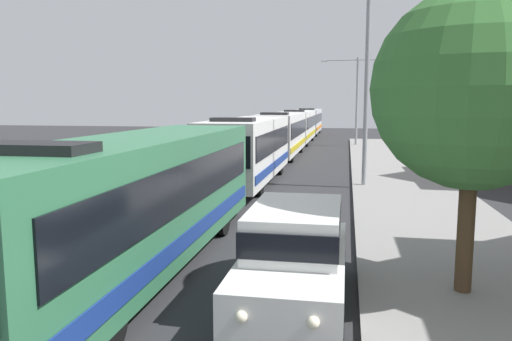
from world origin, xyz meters
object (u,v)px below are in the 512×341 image
object	(u,v)px
bus_fourth_in_line	(298,125)
bus_lead	(137,198)
white_suv	(295,253)
streetlamp_mid	(367,67)
bus_rear	(309,121)
streetlamp_far	(357,91)
bus_middle	(281,133)
bus_second_in_line	(248,148)
roadside_tree	(474,89)

from	to	relation	value
bus_fourth_in_line	bus_lead	bearing A→B (deg)	-90.00
bus_fourth_in_line	white_suv	xyz separation A→B (m)	(3.70, -38.58, -0.66)
streetlamp_mid	bus_rear	bearing A→B (deg)	98.03
bus_rear	white_suv	xyz separation A→B (m)	(3.70, -51.96, -0.66)
bus_fourth_in_line	streetlamp_far	bearing A→B (deg)	-25.57
bus_lead	streetlamp_far	xyz separation A→B (m)	(5.40, 34.65, 3.19)
bus_lead	streetlamp_far	distance (m)	35.22
bus_fourth_in_line	bus_rear	bearing A→B (deg)	90.00
bus_rear	streetlamp_mid	xyz separation A→B (m)	(5.40, -38.25, 3.67)
bus_middle	white_suv	size ratio (longest dim) A/B	2.37
bus_second_in_line	streetlamp_far	xyz separation A→B (m)	(5.40, 21.83, 3.19)
bus_second_in_line	bus_rear	bearing A→B (deg)	90.00
streetlamp_mid	roadside_tree	bearing A→B (deg)	-83.26
white_suv	streetlamp_mid	xyz separation A→B (m)	(1.70, 13.71, 4.33)
bus_rear	streetlamp_mid	size ratio (longest dim) A/B	1.35
bus_lead	bus_rear	bearing A→B (deg)	90.00
roadside_tree	bus_middle	bearing A→B (deg)	105.30
bus_rear	bus_fourth_in_line	bearing A→B (deg)	-90.00
bus_rear	roadside_tree	bearing A→B (deg)	-82.29
roadside_tree	bus_second_in_line	bearing A→B (deg)	117.63
bus_second_in_line	bus_rear	world-z (taller)	same
bus_middle	bus_second_in_line	bearing A→B (deg)	-90.00
bus_lead	bus_middle	size ratio (longest dim) A/B	1.07
streetlamp_mid	streetlamp_far	size ratio (longest dim) A/B	1.13
bus_middle	roadside_tree	size ratio (longest dim) A/B	1.96
white_suv	roadside_tree	bearing A→B (deg)	17.00
bus_fourth_in_line	bus_middle	bearing A→B (deg)	-90.00
bus_rear	streetlamp_far	bearing A→B (deg)	-71.32
roadside_tree	bus_fourth_in_line	bearing A→B (deg)	100.40
bus_second_in_line	streetlamp_mid	world-z (taller)	streetlamp_mid
bus_fourth_in_line	bus_second_in_line	bearing A→B (deg)	-90.00
bus_fourth_in_line	roadside_tree	size ratio (longest dim) A/B	2.12
streetlamp_mid	streetlamp_far	world-z (taller)	streetlamp_mid
white_suv	streetlamp_far	xyz separation A→B (m)	(1.70, 36.00, 3.85)
bus_second_in_line	bus_lead	bearing A→B (deg)	-90.00
streetlamp_far	roadside_tree	distance (m)	35.06
bus_middle	white_suv	distance (m)	26.48
bus_middle	bus_fourth_in_line	bearing A→B (deg)	90.00
bus_lead	bus_middle	bearing A→B (deg)	90.00
bus_middle	bus_fourth_in_line	world-z (taller)	same
bus_rear	streetlamp_far	size ratio (longest dim) A/B	1.53
bus_lead	bus_fourth_in_line	size ratio (longest dim) A/B	0.99
streetlamp_far	bus_middle	bearing A→B (deg)	-118.88
bus_rear	roadside_tree	distance (m)	51.50
bus_lead	roadside_tree	bearing A→B (deg)	-3.03
bus_rear	roadside_tree	size ratio (longest dim) A/B	2.00
bus_second_in_line	roadside_tree	bearing A→B (deg)	-62.37
bus_fourth_in_line	bus_rear	distance (m)	13.38
bus_middle	streetlamp_mid	size ratio (longest dim) A/B	1.32
bus_second_in_line	bus_fourth_in_line	size ratio (longest dim) A/B	0.88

